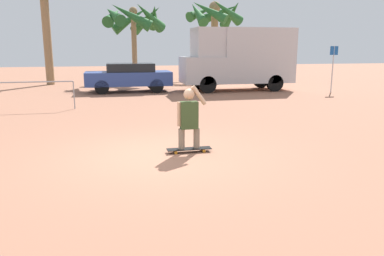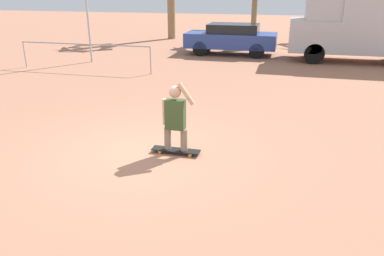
{
  "view_description": "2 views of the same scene",
  "coord_description": "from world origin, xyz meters",
  "px_view_note": "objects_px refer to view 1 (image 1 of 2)",
  "views": [
    {
      "loc": [
        -0.98,
        -7.79,
        2.31
      ],
      "look_at": [
        0.82,
        0.39,
        0.49
      ],
      "focal_mm": 35.0,
      "sensor_mm": 36.0,
      "label": 1
    },
    {
      "loc": [
        2.71,
        -6.55,
        3.21
      ],
      "look_at": [
        1.0,
        0.26,
        0.54
      ],
      "focal_mm": 35.0,
      "sensor_mm": 36.0,
      "label": 2
    }
  ],
  "objects_px": {
    "person_skateboarder": "(189,116)",
    "street_sign": "(333,63)",
    "palm_tree_center_background": "(134,18)",
    "skateboard": "(189,149)",
    "palm_tree_near_van": "(214,16)",
    "camper_van": "(239,57)",
    "parked_car_blue": "(129,76)"
  },
  "relations": [
    {
      "from": "skateboard",
      "to": "camper_van",
      "type": "bearing_deg",
      "value": 65.61
    },
    {
      "from": "camper_van",
      "to": "parked_car_blue",
      "type": "relative_size",
      "value": 1.35
    },
    {
      "from": "person_skateboarder",
      "to": "palm_tree_center_background",
      "type": "relative_size",
      "value": 0.28
    },
    {
      "from": "skateboard",
      "to": "palm_tree_center_background",
      "type": "relative_size",
      "value": 0.2
    },
    {
      "from": "skateboard",
      "to": "palm_tree_near_van",
      "type": "xyz_separation_m",
      "value": [
        5.97,
        19.26,
        4.44
      ]
    },
    {
      "from": "parked_car_blue",
      "to": "palm_tree_center_background",
      "type": "distance_m",
      "value": 5.67
    },
    {
      "from": "person_skateboarder",
      "to": "camper_van",
      "type": "distance_m",
      "value": 12.64
    },
    {
      "from": "palm_tree_near_van",
      "to": "person_skateboarder",
      "type": "bearing_deg",
      "value": -107.22
    },
    {
      "from": "camper_van",
      "to": "street_sign",
      "type": "bearing_deg",
      "value": -24.24
    },
    {
      "from": "street_sign",
      "to": "palm_tree_center_background",
      "type": "bearing_deg",
      "value": 143.52
    },
    {
      "from": "camper_van",
      "to": "palm_tree_center_background",
      "type": "relative_size",
      "value": 1.17
    },
    {
      "from": "person_skateboarder",
      "to": "street_sign",
      "type": "xyz_separation_m",
      "value": [
        9.57,
        9.51,
        0.68
      ]
    },
    {
      "from": "parked_car_blue",
      "to": "street_sign",
      "type": "height_order",
      "value": "street_sign"
    },
    {
      "from": "camper_van",
      "to": "street_sign",
      "type": "distance_m",
      "value": 4.8
    },
    {
      "from": "camper_van",
      "to": "palm_tree_near_van",
      "type": "distance_m",
      "value": 8.28
    },
    {
      "from": "palm_tree_center_background",
      "to": "person_skateboarder",
      "type": "bearing_deg",
      "value": -90.01
    },
    {
      "from": "palm_tree_center_background",
      "to": "street_sign",
      "type": "xyz_separation_m",
      "value": [
        9.57,
        -7.07,
        -2.55
      ]
    },
    {
      "from": "person_skateboarder",
      "to": "street_sign",
      "type": "bearing_deg",
      "value": 44.82
    },
    {
      "from": "camper_van",
      "to": "street_sign",
      "type": "relative_size",
      "value": 2.52
    },
    {
      "from": "skateboard",
      "to": "camper_van",
      "type": "height_order",
      "value": "camper_van"
    },
    {
      "from": "skateboard",
      "to": "person_skateboarder",
      "type": "bearing_deg",
      "value": -180.0
    },
    {
      "from": "parked_car_blue",
      "to": "palm_tree_near_van",
      "type": "xyz_separation_m",
      "value": [
        6.64,
        7.26,
        3.7
      ]
    },
    {
      "from": "parked_car_blue",
      "to": "camper_van",
      "type": "bearing_deg",
      "value": -5.07
    },
    {
      "from": "person_skateboarder",
      "to": "palm_tree_center_background",
      "type": "xyz_separation_m",
      "value": [
        0.0,
        16.58,
        3.24
      ]
    },
    {
      "from": "skateboard",
      "to": "street_sign",
      "type": "height_order",
      "value": "street_sign"
    },
    {
      "from": "skateboard",
      "to": "camper_van",
      "type": "distance_m",
      "value": 12.71
    },
    {
      "from": "parked_car_blue",
      "to": "street_sign",
      "type": "distance_m",
      "value": 10.57
    },
    {
      "from": "camper_van",
      "to": "palm_tree_near_van",
      "type": "bearing_deg",
      "value": 84.37
    },
    {
      "from": "street_sign",
      "to": "camper_van",
      "type": "bearing_deg",
      "value": 155.76
    },
    {
      "from": "street_sign",
      "to": "palm_tree_near_van",
      "type": "bearing_deg",
      "value": 110.27
    },
    {
      "from": "skateboard",
      "to": "street_sign",
      "type": "bearing_deg",
      "value": 44.82
    },
    {
      "from": "camper_van",
      "to": "parked_car_blue",
      "type": "bearing_deg",
      "value": 174.93
    }
  ]
}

